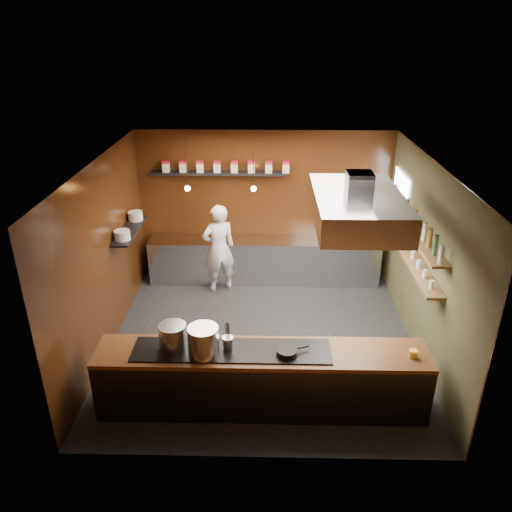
{
  "coord_description": "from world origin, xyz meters",
  "views": [
    {
      "loc": [
        0.04,
        -6.99,
        4.83
      ],
      "look_at": [
        -0.13,
        0.4,
        1.36
      ],
      "focal_mm": 35.0,
      "sensor_mm": 36.0,
      "label": 1
    }
  ],
  "objects_px": {
    "stockpot_large": "(203,341)",
    "stockpot_small": "(173,336)",
    "espresso_machine": "(371,234)",
    "chef": "(219,248)",
    "extractor_hood": "(357,207)"
  },
  "relations": [
    {
      "from": "extractor_hood",
      "to": "espresso_machine",
      "type": "relative_size",
      "value": 5.6
    },
    {
      "from": "extractor_hood",
      "to": "stockpot_large",
      "type": "xyz_separation_m",
      "value": [
        -2.05,
        -1.29,
        -1.37
      ]
    },
    {
      "from": "chef",
      "to": "stockpot_large",
      "type": "bearing_deg",
      "value": 69.77
    },
    {
      "from": "extractor_hood",
      "to": "chef",
      "type": "relative_size",
      "value": 1.13
    },
    {
      "from": "espresso_machine",
      "to": "stockpot_small",
      "type": "bearing_deg",
      "value": -126.72
    },
    {
      "from": "espresso_machine",
      "to": "chef",
      "type": "bearing_deg",
      "value": -168.46
    },
    {
      "from": "stockpot_large",
      "to": "extractor_hood",
      "type": "bearing_deg",
      "value": 32.11
    },
    {
      "from": "stockpot_large",
      "to": "stockpot_small",
      "type": "xyz_separation_m",
      "value": [
        -0.42,
        0.13,
        -0.02
      ]
    },
    {
      "from": "stockpot_large",
      "to": "espresso_machine",
      "type": "bearing_deg",
      "value": 52.97
    },
    {
      "from": "extractor_hood",
      "to": "chef",
      "type": "height_order",
      "value": "extractor_hood"
    },
    {
      "from": "extractor_hood",
      "to": "stockpot_small",
      "type": "relative_size",
      "value": 5.49
    },
    {
      "from": "extractor_hood",
      "to": "stockpot_small",
      "type": "distance_m",
      "value": 3.06
    },
    {
      "from": "extractor_hood",
      "to": "chef",
      "type": "bearing_deg",
      "value": 135.21
    },
    {
      "from": "extractor_hood",
      "to": "chef",
      "type": "distance_m",
      "value": 3.47
    },
    {
      "from": "extractor_hood",
      "to": "chef",
      "type": "xyz_separation_m",
      "value": [
        -2.17,
        2.16,
        -1.62
      ]
    }
  ]
}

